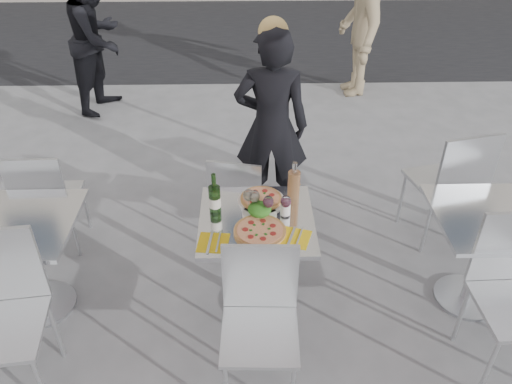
{
  "coord_description": "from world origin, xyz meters",
  "views": [
    {
      "loc": [
        -0.06,
        -2.48,
        2.67
      ],
      "look_at": [
        0.0,
        0.15,
        0.85
      ],
      "focal_mm": 35.0,
      "sensor_mm": 36.0,
      "label": 1
    }
  ],
  "objects_px": {
    "carafe": "(294,186)",
    "wineglass_red_a": "(268,203)",
    "side_chair_rfar": "(453,179)",
    "wineglass_white_a": "(248,196)",
    "pedestrian_b": "(358,21)",
    "pedestrian_a": "(97,38)",
    "sugar_shaker": "(285,208)",
    "side_table_left": "(25,248)",
    "chair_far": "(238,197)",
    "chair_near": "(260,311)",
    "side_chair_lnear": "(0,304)",
    "woman_diner": "(271,127)",
    "napkin_right": "(294,237)",
    "salad_plate": "(260,210)",
    "wineglass_white_b": "(255,197)",
    "pizza_near": "(260,231)",
    "pizza_far": "(261,199)",
    "side_table_right": "(484,241)",
    "wine_bottle": "(215,199)",
    "main_table": "(257,244)",
    "side_chair_lfar": "(45,195)",
    "napkin_left": "(213,242)"
  },
  "relations": [
    {
      "from": "wineglass_white_b",
      "to": "wineglass_red_a",
      "type": "bearing_deg",
      "value": -35.48
    },
    {
      "from": "side_chair_rfar",
      "to": "chair_near",
      "type": "bearing_deg",
      "value": 25.93
    },
    {
      "from": "salad_plate",
      "to": "wineglass_white_b",
      "type": "xyz_separation_m",
      "value": [
        -0.03,
        0.04,
        0.07
      ]
    },
    {
      "from": "pedestrian_a",
      "to": "wineglass_white_a",
      "type": "xyz_separation_m",
      "value": [
        1.72,
        -3.22,
        0.0
      ]
    },
    {
      "from": "side_table_right",
      "to": "wine_bottle",
      "type": "height_order",
      "value": "wine_bottle"
    },
    {
      "from": "wine_bottle",
      "to": "wineglass_white_b",
      "type": "bearing_deg",
      "value": 4.03
    },
    {
      "from": "side_table_left",
      "to": "side_table_right",
      "type": "distance_m",
      "value": 3.0
    },
    {
      "from": "chair_near",
      "to": "pizza_far",
      "type": "height_order",
      "value": "chair_near"
    },
    {
      "from": "side_chair_lnear",
      "to": "side_table_right",
      "type": "bearing_deg",
      "value": 3.44
    },
    {
      "from": "napkin_right",
      "to": "side_table_left",
      "type": "bearing_deg",
      "value": -167.93
    },
    {
      "from": "chair_far",
      "to": "chair_near",
      "type": "bearing_deg",
      "value": 108.52
    },
    {
      "from": "woman_diner",
      "to": "pizza_near",
      "type": "height_order",
      "value": "woman_diner"
    },
    {
      "from": "pedestrian_a",
      "to": "wine_bottle",
      "type": "xyz_separation_m",
      "value": [
        1.5,
        -3.25,
        0.01
      ]
    },
    {
      "from": "side_table_left",
      "to": "napkin_left",
      "type": "xyz_separation_m",
      "value": [
        1.24,
        -0.23,
        0.21
      ]
    },
    {
      "from": "wine_bottle",
      "to": "napkin_right",
      "type": "relative_size",
      "value": 1.3
    },
    {
      "from": "side_table_left",
      "to": "salad_plate",
      "type": "relative_size",
      "value": 3.41
    },
    {
      "from": "wine_bottle",
      "to": "side_chair_lnear",
      "type": "bearing_deg",
      "value": -152.38
    },
    {
      "from": "side_chair_lnear",
      "to": "pizza_far",
      "type": "height_order",
      "value": "side_chair_lnear"
    },
    {
      "from": "wineglass_red_a",
      "to": "napkin_right",
      "type": "bearing_deg",
      "value": -54.93
    },
    {
      "from": "main_table",
      "to": "pedestrian_b",
      "type": "bearing_deg",
      "value": 70.26
    },
    {
      "from": "salad_plate",
      "to": "sugar_shaker",
      "type": "distance_m",
      "value": 0.16
    },
    {
      "from": "sugar_shaker",
      "to": "carafe",
      "type": "bearing_deg",
      "value": 67.47
    },
    {
      "from": "pizza_near",
      "to": "pizza_far",
      "type": "xyz_separation_m",
      "value": [
        0.02,
        0.32,
        0.0
      ]
    },
    {
      "from": "chair_far",
      "to": "pizza_far",
      "type": "height_order",
      "value": "chair_far"
    },
    {
      "from": "pizza_near",
      "to": "salad_plate",
      "type": "height_order",
      "value": "salad_plate"
    },
    {
      "from": "side_chair_rfar",
      "to": "wineglass_white_a",
      "type": "height_order",
      "value": "side_chair_rfar"
    },
    {
      "from": "chair_far",
      "to": "side_chair_rfar",
      "type": "xyz_separation_m",
      "value": [
        1.63,
        0.07,
        0.09
      ]
    },
    {
      "from": "side_chair_lnear",
      "to": "woman_diner",
      "type": "distance_m",
      "value": 2.29
    },
    {
      "from": "woman_diner",
      "to": "salad_plate",
      "type": "height_order",
      "value": "woman_diner"
    },
    {
      "from": "main_table",
      "to": "carafe",
      "type": "height_order",
      "value": "carafe"
    },
    {
      "from": "pizza_far",
      "to": "wineglass_white_a",
      "type": "relative_size",
      "value": 1.99
    },
    {
      "from": "side_table_right",
      "to": "napkin_left",
      "type": "distance_m",
      "value": 1.79
    },
    {
      "from": "carafe",
      "to": "wineglass_red_a",
      "type": "height_order",
      "value": "carafe"
    },
    {
      "from": "side_table_left",
      "to": "sugar_shaker",
      "type": "bearing_deg",
      "value": 1.41
    },
    {
      "from": "side_chair_lfar",
      "to": "wineglass_white_a",
      "type": "relative_size",
      "value": 5.76
    },
    {
      "from": "side_chair_lfar",
      "to": "side_table_left",
      "type": "bearing_deg",
      "value": 94.86
    },
    {
      "from": "pedestrian_b",
      "to": "pedestrian_a",
      "type": "bearing_deg",
      "value": -85.78
    },
    {
      "from": "wineglass_white_a",
      "to": "wineglass_white_b",
      "type": "distance_m",
      "value": 0.04
    },
    {
      "from": "wineglass_white_a",
      "to": "wineglass_red_a",
      "type": "distance_m",
      "value": 0.14
    },
    {
      "from": "salad_plate",
      "to": "side_chair_lnear",
      "type": "bearing_deg",
      "value": -157.95
    },
    {
      "from": "pedestrian_b",
      "to": "wineglass_white_a",
      "type": "distance_m",
      "value": 3.86
    },
    {
      "from": "salad_plate",
      "to": "side_chair_lfar",
      "type": "bearing_deg",
      "value": 160.34
    },
    {
      "from": "main_table",
      "to": "wine_bottle",
      "type": "xyz_separation_m",
      "value": [
        -0.26,
        0.06,
        0.32
      ]
    },
    {
      "from": "carafe",
      "to": "wineglass_white_b",
      "type": "height_order",
      "value": "carafe"
    },
    {
      "from": "main_table",
      "to": "salad_plate",
      "type": "relative_size",
      "value": 3.41
    },
    {
      "from": "chair_far",
      "to": "napkin_right",
      "type": "xyz_separation_m",
      "value": [
        0.35,
        -0.77,
        0.24
      ]
    },
    {
      "from": "side_chair_lnear",
      "to": "woman_diner",
      "type": "bearing_deg",
      "value": 39.42
    },
    {
      "from": "carafe",
      "to": "wineglass_red_a",
      "type": "bearing_deg",
      "value": -135.2
    },
    {
      "from": "chair_far",
      "to": "side_chair_lnear",
      "type": "height_order",
      "value": "side_chair_lnear"
    },
    {
      "from": "side_chair_rfar",
      "to": "pizza_far",
      "type": "height_order",
      "value": "side_chair_rfar"
    }
  ]
}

